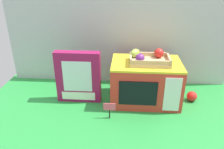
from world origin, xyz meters
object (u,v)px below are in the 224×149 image
Objects in this scene: toy_microwave at (145,82)px; cookie_set_box at (78,77)px; price_sign at (109,108)px; food_groups_crate at (148,59)px; loose_toy_apple at (192,96)px.

cookie_set_box reaches higher than toy_microwave.
cookie_set_box is at bearing 138.84° from price_sign.
price_sign is (0.22, -0.19, -0.10)m from cookie_set_box.
cookie_set_box reaches higher than price_sign.
loose_toy_apple is at bearing 3.53° from food_groups_crate.
toy_microwave is 0.43m from cookie_set_box.
price_sign is 1.50× the size of loose_toy_apple.
loose_toy_apple is (0.31, 0.02, -0.26)m from food_groups_crate.
toy_microwave is at bearing 121.43° from food_groups_crate.
food_groups_crate is 0.74× the size of cookie_set_box.
cookie_set_box reaches higher than loose_toy_apple.
loose_toy_apple is at bearing 3.25° from cookie_set_box.
food_groups_crate is 3.74× the size of loose_toy_apple.
cookie_set_box is 3.38× the size of price_sign.
toy_microwave is 4.34× the size of price_sign.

